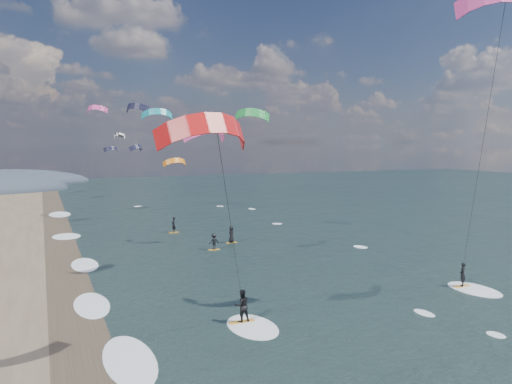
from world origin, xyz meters
name	(u,v)px	position (x,y,z in m)	size (l,w,h in m)	color
ground	(386,375)	(0.00, 0.00, 0.00)	(260.00, 260.00, 0.00)	black
wet_sand_strip	(79,336)	(-12.00, 10.00, 0.00)	(3.00, 240.00, 0.00)	#382D23
kitesurfer_near_a	(498,66)	(10.28, 3.85, 14.44)	(7.85, 8.91, 18.84)	gold
kitesurfer_near_b	(227,194)	(-5.82, 4.10, 7.81)	(7.25, 8.58, 12.12)	gold
far_kitesurfers	(210,235)	(1.91, 30.59, 0.84)	(5.07, 11.11, 1.81)	gold
bg_kite_field	(148,129)	(0.37, 52.76, 11.92)	(14.31, 70.92, 9.59)	#D83F8C
shoreline_surf	(94,306)	(-10.80, 14.75, 0.00)	(2.40, 79.40, 0.11)	white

